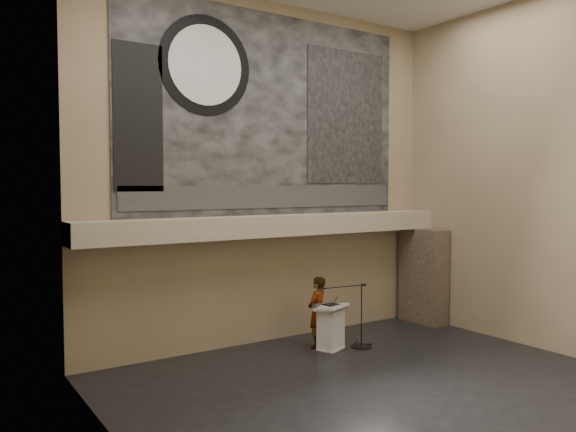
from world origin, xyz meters
TOP-DOWN VIEW (x-y plane):
  - floor at (0.00, 0.00)m, footprint 10.00×10.00m
  - wall_back at (0.00, 4.00)m, footprint 10.00×0.02m
  - wall_left at (-5.00, 0.00)m, footprint 0.02×8.00m
  - wall_right at (5.00, 0.00)m, footprint 0.02×8.00m
  - soffit at (0.00, 3.60)m, footprint 10.00×0.80m
  - sprinkler_left at (-1.60, 3.55)m, footprint 0.04×0.04m
  - sprinkler_right at (1.90, 3.55)m, footprint 0.04×0.04m
  - banner at (0.00, 3.97)m, footprint 8.00×0.05m
  - banner_text_strip at (0.00, 3.93)m, footprint 7.76×0.02m
  - banner_clock_rim at (-1.80, 3.93)m, footprint 2.30×0.02m
  - banner_clock_face at (-1.80, 3.91)m, footprint 1.84×0.02m
  - banner_building_print at (2.40, 3.93)m, footprint 2.60×0.02m
  - banner_brick_print at (-3.40, 3.93)m, footprint 1.10×0.02m
  - stone_pier at (4.65, 3.15)m, footprint 0.60×1.40m
  - lectern at (0.64, 2.33)m, footprint 0.94×0.82m
  - binder at (0.65, 2.34)m, footprint 0.36×0.30m
  - papers at (0.50, 2.31)m, footprint 0.26×0.33m
  - speaker_person at (0.61, 2.83)m, footprint 0.74×0.63m
  - mic_stand at (1.45, 2.22)m, footprint 1.40×0.52m

SIDE VIEW (x-z plane):
  - floor at x=0.00m, z-range 0.00..0.00m
  - mic_stand at x=1.45m, z-range -0.55..1.01m
  - lectern at x=0.64m, z-range -0.02..1.12m
  - speaker_person at x=0.61m, z-range 0.00..1.72m
  - papers at x=0.50m, z-range 1.10..1.10m
  - binder at x=0.65m, z-range 1.10..1.14m
  - stone_pier at x=4.65m, z-range 0.00..2.70m
  - sprinkler_left at x=-1.60m, z-range 2.64..2.70m
  - sprinkler_right at x=1.90m, z-range 2.64..2.70m
  - soffit at x=0.00m, z-range 2.70..3.20m
  - banner_text_strip at x=0.00m, z-range 3.38..3.93m
  - wall_back at x=0.00m, z-range 0.00..8.50m
  - wall_left at x=-5.00m, z-range 0.00..8.50m
  - wall_right at x=5.00m, z-range 0.00..8.50m
  - banner_brick_print at x=-3.40m, z-range 3.80..7.00m
  - banner at x=0.00m, z-range 3.20..8.20m
  - banner_building_print at x=2.40m, z-range 4.00..7.60m
  - banner_clock_rim at x=-1.80m, z-range 5.55..7.85m
  - banner_clock_face at x=-1.80m, z-range 5.78..7.62m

